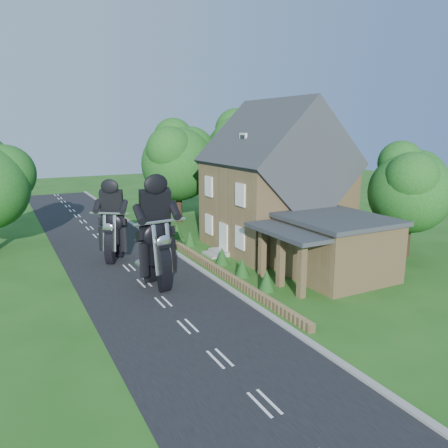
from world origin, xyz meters
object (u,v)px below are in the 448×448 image
house (275,186)px  motorcycle_follow (114,249)px  garden_wall (201,259)px  annex (333,246)px  motorcycle_lead (157,271)px

house → motorcycle_follow: size_ratio=6.08×
garden_wall → motorcycle_follow: size_ratio=13.07×
annex → motorcycle_lead: size_ratio=3.64×
house → annex: bearing=-95.2°
garden_wall → motorcycle_follow: motorcycle_follow is taller
annex → motorcycle_lead: bearing=163.1°
garden_wall → house: size_ratio=2.15×
house → motorcycle_follow: (-10.90, 1.78, -3.56)m
motorcycle_lead → motorcycle_follow: (-0.85, 5.71, -0.12)m
house → motorcycle_follow: 11.61m
house → garden_wall: bearing=-170.8°
motorcycle_follow → motorcycle_lead: bearing=133.3°
annex → motorcycle_follow: bearing=140.1°
garden_wall → motorcycle_lead: size_ratio=11.35×
house → annex: 7.30m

